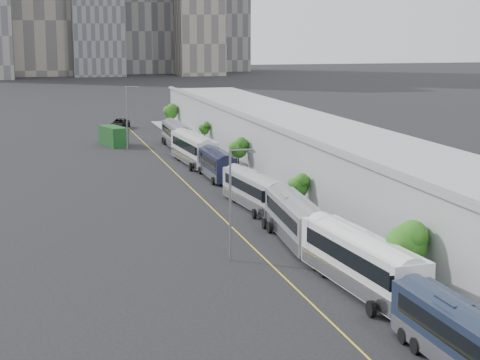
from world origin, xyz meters
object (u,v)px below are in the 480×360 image
object	(u,v)px
bus_4	(254,193)
bus_6	(194,151)
bus_5	(215,166)
bus_2	(361,266)
street_lamp_near	(233,197)
street_lamp_far	(128,115)
bus_3	(295,223)
bus_7	(176,137)
suv	(120,124)
shipping_container	(113,136)
bus_1	(466,347)

from	to	relation	value
bus_4	bus_6	world-z (taller)	bus_6
bus_5	bus_2	bearing A→B (deg)	-90.38
street_lamp_near	street_lamp_far	distance (m)	58.39
bus_3	bus_5	xyz separation A→B (m)	(0.08, 30.63, -0.08)
bus_2	bus_7	distance (m)	70.91
bus_3	suv	world-z (taller)	bus_3
bus_6	bus_7	xyz separation A→B (m)	(0.59, 16.30, -0.12)
street_lamp_far	suv	xyz separation A→B (m)	(1.96, 29.45, -4.62)
bus_5	bus_6	xyz separation A→B (m)	(-0.51, 10.48, 0.23)
bus_2	shipping_container	xyz separation A→B (m)	(-9.10, 74.90, -0.21)
bus_7	street_lamp_far	xyz separation A→B (m)	(-7.64, -3.22, 3.91)
bus_7	shipping_container	bearing A→B (deg)	157.18
shipping_container	bus_1	bearing A→B (deg)	-100.14
bus_1	bus_2	bearing A→B (deg)	88.40
street_lamp_near	suv	size ratio (longest dim) A/B	1.36
bus_4	shipping_container	xyz separation A→B (m)	(-9.06, 48.18, -0.01)
bus_4	shipping_container	world-z (taller)	bus_4
bus_2	street_lamp_far	distance (m)	68.22
bus_3	bus_6	size ratio (longest dim) A/B	0.92
bus_3	bus_7	size ratio (longest dim) A/B	0.99
bus_6	street_lamp_near	world-z (taller)	street_lamp_near
street_lamp_far	shipping_container	world-z (taller)	street_lamp_far
bus_1	bus_6	size ratio (longest dim) A/B	0.87
bus_4	suv	size ratio (longest dim) A/B	1.94
bus_4	shipping_container	distance (m)	49.03
bus_7	street_lamp_far	size ratio (longest dim) A/B	1.35
bus_3	shipping_container	distance (m)	62.05
suv	bus_4	bearing A→B (deg)	-70.68
shipping_container	suv	size ratio (longest dim) A/B	0.98
bus_4	bus_5	xyz separation A→B (m)	(-0.03, 17.41, -0.01)
bus_3	bus_4	bearing A→B (deg)	94.17
street_lamp_near	bus_2	bearing A→B (deg)	-54.65
shipping_container	suv	xyz separation A→B (m)	(3.43, 22.24, -0.61)
bus_2	shipping_container	size ratio (longest dim) A/B	2.24
bus_3	bus_6	xyz separation A→B (m)	(-0.43, 41.11, 0.15)
suv	street_lamp_near	bearing A→B (deg)	-75.86
bus_2	shipping_container	bearing A→B (deg)	92.49
bus_7	shipping_container	distance (m)	9.95
suv	bus_5	bearing A→B (deg)	-69.23
bus_5	bus_6	world-z (taller)	bus_6
street_lamp_near	suv	xyz separation A→B (m)	(0.94, 87.83, -4.13)
bus_4	street_lamp_far	xyz separation A→B (m)	(-7.59, 40.97, 4.01)
bus_1	bus_3	distance (m)	27.52
bus_7	street_lamp_far	world-z (taller)	street_lamp_far
street_lamp_near	bus_4	bearing A→B (deg)	69.35
street_lamp_far	shipping_container	distance (m)	8.38
bus_5	bus_3	bearing A→B (deg)	-90.62
bus_5	street_lamp_near	world-z (taller)	street_lamp_near
bus_5	suv	world-z (taller)	bus_5
bus_2	bus_3	bearing A→B (deg)	86.21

